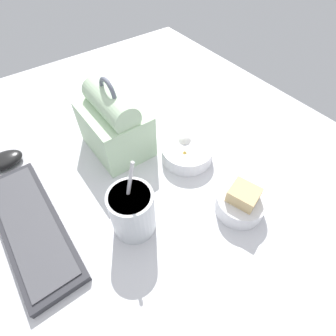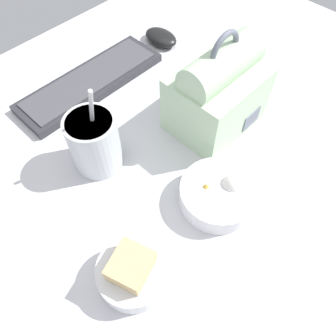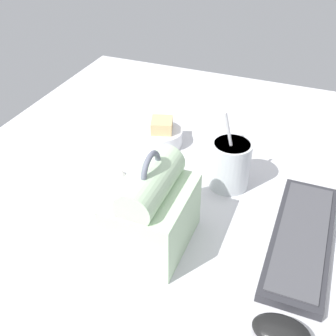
{
  "view_description": "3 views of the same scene",
  "coord_description": "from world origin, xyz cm",
  "px_view_note": "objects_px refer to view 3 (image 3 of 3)",
  "views": [
    {
      "loc": [
        -34.88,
        22.2,
        53.55
      ],
      "look_at": [
        -3.39,
        -0.93,
        7.0
      ],
      "focal_mm": 28.0,
      "sensor_mm": 36.0,
      "label": 1
    },
    {
      "loc": [
        -26.09,
        -22.77,
        53.38
      ],
      "look_at": [
        -3.39,
        -0.93,
        7.0
      ],
      "focal_mm": 35.0,
      "sensor_mm": 36.0,
      "label": 2
    },
    {
      "loc": [
        67.87,
        27.53,
        62.43
      ],
      "look_at": [
        -3.39,
        -0.93,
        7.0
      ],
      "focal_mm": 45.0,
      "sensor_mm": 36.0,
      "label": 3
    }
  ],
  "objects_px": {
    "soup_cup": "(230,164)",
    "bento_bowl_sandwich": "(162,135)",
    "keyboard": "(302,238)",
    "lunch_bag": "(152,211)",
    "computer_mouse": "(281,332)",
    "bento_bowl_snacks": "(127,179)"
  },
  "relations": [
    {
      "from": "bento_bowl_sandwich",
      "to": "bento_bowl_snacks",
      "type": "relative_size",
      "value": 0.81
    },
    {
      "from": "keyboard",
      "to": "bento_bowl_sandwich",
      "type": "distance_m",
      "value": 0.45
    },
    {
      "from": "keyboard",
      "to": "soup_cup",
      "type": "xyz_separation_m",
      "value": [
        -0.12,
        -0.18,
        0.05
      ]
    },
    {
      "from": "lunch_bag",
      "to": "soup_cup",
      "type": "height_order",
      "value": "lunch_bag"
    },
    {
      "from": "soup_cup",
      "to": "computer_mouse",
      "type": "xyz_separation_m",
      "value": [
        0.35,
        0.18,
        -0.04
      ]
    },
    {
      "from": "computer_mouse",
      "to": "bento_bowl_sandwich",
      "type": "bearing_deg",
      "value": -139.39
    },
    {
      "from": "lunch_bag",
      "to": "computer_mouse",
      "type": "bearing_deg",
      "value": 66.41
    },
    {
      "from": "keyboard",
      "to": "bento_bowl_sandwich",
      "type": "xyz_separation_m",
      "value": [
        -0.23,
        -0.39,
        0.02
      ]
    },
    {
      "from": "keyboard",
      "to": "bento_bowl_snacks",
      "type": "height_order",
      "value": "bento_bowl_snacks"
    },
    {
      "from": "soup_cup",
      "to": "bento_bowl_snacks",
      "type": "height_order",
      "value": "soup_cup"
    },
    {
      "from": "keyboard",
      "to": "lunch_bag",
      "type": "bearing_deg",
      "value": -68.56
    },
    {
      "from": "lunch_bag",
      "to": "bento_bowl_snacks",
      "type": "distance_m",
      "value": 0.19
    },
    {
      "from": "bento_bowl_sandwich",
      "to": "bento_bowl_snacks",
      "type": "distance_m",
      "value": 0.2
    },
    {
      "from": "bento_bowl_sandwich",
      "to": "computer_mouse",
      "type": "bearing_deg",
      "value": 40.61
    },
    {
      "from": "lunch_bag",
      "to": "soup_cup",
      "type": "xyz_separation_m",
      "value": [
        -0.23,
        0.09,
        -0.02
      ]
    },
    {
      "from": "lunch_bag",
      "to": "computer_mouse",
      "type": "height_order",
      "value": "lunch_bag"
    },
    {
      "from": "keyboard",
      "to": "computer_mouse",
      "type": "relative_size",
      "value": 3.74
    },
    {
      "from": "lunch_bag",
      "to": "bento_bowl_snacks",
      "type": "height_order",
      "value": "lunch_bag"
    },
    {
      "from": "lunch_bag",
      "to": "bento_bowl_sandwich",
      "type": "relative_size",
      "value": 1.95
    },
    {
      "from": "lunch_bag",
      "to": "bento_bowl_sandwich",
      "type": "distance_m",
      "value": 0.36
    },
    {
      "from": "soup_cup",
      "to": "bento_bowl_sandwich",
      "type": "relative_size",
      "value": 1.76
    },
    {
      "from": "bento_bowl_sandwich",
      "to": "bento_bowl_snacks",
      "type": "bearing_deg",
      "value": -1.51
    }
  ]
}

